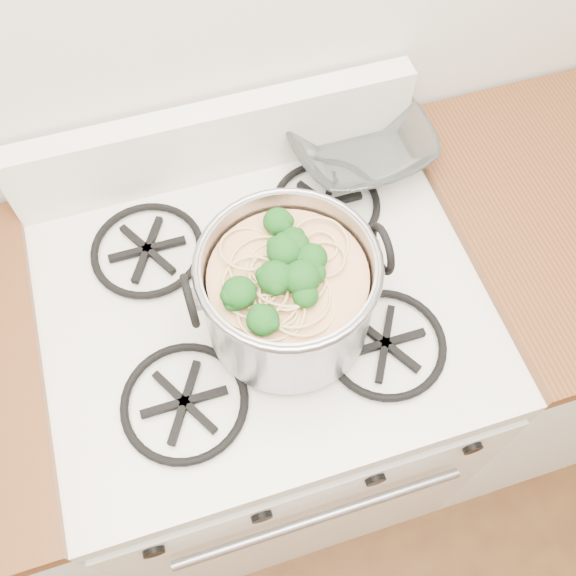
{
  "coord_description": "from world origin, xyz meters",
  "views": [
    {
      "loc": [
        -0.11,
        0.74,
        1.88
      ],
      "look_at": [
        0.03,
        1.2,
        1.03
      ],
      "focal_mm": 40.0,
      "sensor_mm": 36.0,
      "label": 1
    }
  ],
  "objects_px": {
    "spatula": "(345,256)",
    "stock_pot": "(288,293)",
    "glass_bowl": "(357,148)",
    "gas_range": "(269,392)"
  },
  "relations": [
    {
      "from": "spatula",
      "to": "stock_pot",
      "type": "bearing_deg",
      "value": -110.55
    },
    {
      "from": "glass_bowl",
      "to": "gas_range",
      "type": "bearing_deg",
      "value": -137.06
    },
    {
      "from": "gas_range",
      "to": "spatula",
      "type": "distance_m",
      "value": 0.52
    },
    {
      "from": "spatula",
      "to": "gas_range",
      "type": "bearing_deg",
      "value": -135.06
    },
    {
      "from": "stock_pot",
      "to": "glass_bowl",
      "type": "relative_size",
      "value": 2.86
    },
    {
      "from": "stock_pot",
      "to": "gas_range",
      "type": "bearing_deg",
      "value": 114.68
    },
    {
      "from": "gas_range",
      "to": "glass_bowl",
      "type": "distance_m",
      "value": 0.62
    },
    {
      "from": "stock_pot",
      "to": "glass_bowl",
      "type": "xyz_separation_m",
      "value": [
        0.24,
        0.31,
        -0.08
      ]
    },
    {
      "from": "spatula",
      "to": "glass_bowl",
      "type": "distance_m",
      "value": 0.25
    },
    {
      "from": "gas_range",
      "to": "stock_pot",
      "type": "bearing_deg",
      "value": -65.32
    }
  ]
}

